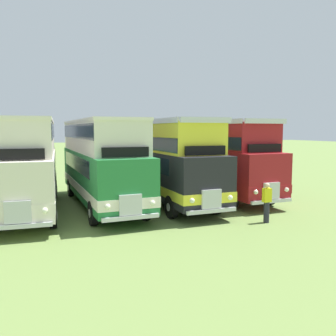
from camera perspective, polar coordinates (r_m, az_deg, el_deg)
bus_fifth_in_row at (r=18.69m, az=-21.46°, el=1.06°), size 3.11×10.54×4.49m
bus_sixth_in_row at (r=18.97m, az=-10.73°, el=1.45°), size 2.93×10.86×4.49m
bus_seventh_in_row at (r=19.89m, az=-0.61°, el=1.44°), size 2.78×10.97×4.52m
bus_eighth_in_row at (r=21.55m, az=8.09°, el=1.72°), size 2.88×9.80×4.52m
marshal_person at (r=15.93m, az=15.49°, el=-5.30°), size 0.36×0.24×1.73m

